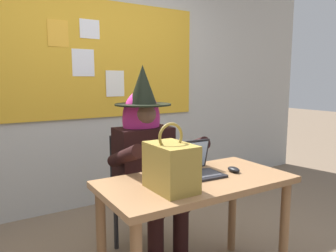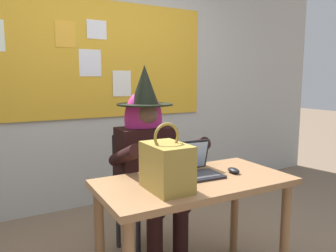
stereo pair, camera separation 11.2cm
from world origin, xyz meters
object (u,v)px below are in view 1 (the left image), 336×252
desk_main (196,196)px  laptop (197,167)px  handbag (171,166)px  computer_mouse (234,169)px  chair_at_desk (140,185)px  person_costumed (147,153)px

desk_main → laptop: 0.19m
desk_main → handbag: (-0.25, -0.09, 0.25)m
handbag → computer_mouse: bearing=7.4°
computer_mouse → chair_at_desk: bearing=123.3°
chair_at_desk → laptop: laptop is taller
laptop → computer_mouse: 0.25m
desk_main → person_costumed: size_ratio=0.83×
laptop → computer_mouse: (0.23, -0.09, -0.03)m
desk_main → chair_at_desk: bearing=94.6°
desk_main → computer_mouse: 0.32m
chair_at_desk → person_costumed: (0.00, -0.12, 0.29)m
chair_at_desk → computer_mouse: size_ratio=8.81×
person_costumed → handbag: person_costumed is taller
person_costumed → handbag: (-0.19, -0.63, 0.07)m
person_costumed → laptop: bearing=15.2°
chair_at_desk → desk_main: bearing=0.5°
person_costumed → laptop: (0.11, -0.47, -0.02)m
laptop → chair_at_desk: bearing=104.6°
laptop → handbag: bearing=-149.1°
laptop → handbag: size_ratio=0.74×
desk_main → handbag: 0.36m
desk_main → laptop: laptop is taller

